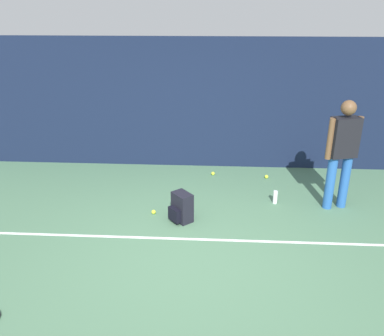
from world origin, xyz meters
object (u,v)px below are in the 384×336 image
Objects in this scene: tennis_player at (342,149)px; tennis_ball_near_player at (213,173)px; water_bottle at (275,197)px; backpack at (181,208)px; tennis_ball_by_fence at (154,212)px; tennis_ball_mid_court at (266,177)px.

tennis_player reaches higher than tennis_ball_near_player.
tennis_ball_near_player is 0.31× the size of water_bottle.
backpack reaches higher than tennis_ball_near_player.
backpack is 6.67× the size of tennis_ball_near_player.
backpack is 1.59m from water_bottle.
tennis_player is 2.98m from tennis_ball_by_fence.
tennis_ball_by_fence and tennis_ball_mid_court have the same top height.
tennis_ball_mid_court is at bearing 37.75° from tennis_ball_by_fence.
tennis_player is at bearing 63.10° from backpack.
tennis_ball_by_fence is at bearing -120.01° from tennis_ball_near_player.
water_bottle is (-0.91, 0.07, -0.86)m from tennis_player.
tennis_player is at bearing 7.96° from tennis_ball_by_fence.
tennis_ball_near_player is (-1.91, 1.15, -0.93)m from tennis_player.
tennis_player reaches higher than tennis_ball_by_fence.
tennis_ball_by_fence is 0.31× the size of water_bottle.
backpack is 2.17m from tennis_ball_mid_court.
water_bottle is at bearing -88.81° from tennis_ball_mid_court.
backpack reaches higher than tennis_ball_by_fence.
tennis_ball_near_player is at bearing 174.65° from tennis_ball_mid_court.
tennis_ball_near_player is 1.47m from water_bottle.
water_bottle is at bearing 73.39° from backpack.
tennis_ball_near_player is at bearing 59.99° from tennis_ball_by_fence.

